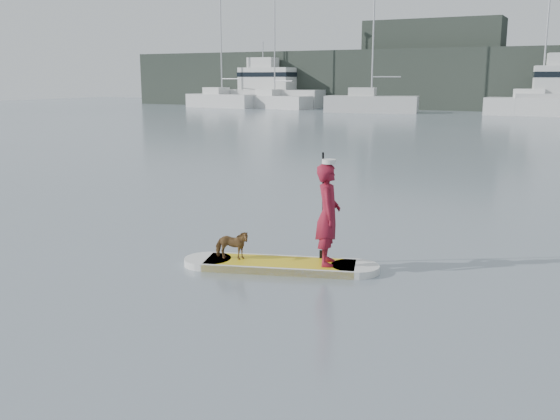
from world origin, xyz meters
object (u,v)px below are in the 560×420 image
at_px(sailboat_b, 274,100).
at_px(motor_yacht_b, 272,89).
at_px(dog, 232,245).
at_px(sailboat_a, 222,100).
at_px(sailboat_c, 371,103).
at_px(sailboat_d, 540,105).
at_px(paddleboard, 280,265).
at_px(paddler, 328,215).

bearing_deg(sailboat_b, motor_yacht_b, 133.64).
distance_m(dog, motor_yacht_b, 58.77).
relative_size(sailboat_a, sailboat_c, 1.00).
relative_size(sailboat_d, motor_yacht_b, 1.23).
bearing_deg(sailboat_d, motor_yacht_b, 174.30).
xyz_separation_m(sailboat_a, sailboat_b, (6.21, 0.47, -0.01)).
relative_size(sailboat_a, motor_yacht_b, 1.14).
distance_m(dog, sailboat_a, 58.73).
bearing_deg(dog, paddleboard, -90.55).
bearing_deg(sailboat_b, dog, -51.82).
bearing_deg(sailboat_b, paddler, -50.20).
bearing_deg(paddleboard, sailboat_a, 105.83).
relative_size(paddler, sailboat_c, 0.14).
bearing_deg(dog, sailboat_a, 14.51).
relative_size(paddler, sailboat_d, 0.13).
xyz_separation_m(paddler, sailboat_d, (-0.99, 48.27, -0.01)).
bearing_deg(paddleboard, sailboat_d, 72.77).
height_order(sailboat_a, motor_yacht_b, sailboat_a).
height_order(dog, sailboat_b, sailboat_b).
height_order(paddleboard, sailboat_d, sailboat_d).
distance_m(paddleboard, motor_yacht_b, 58.92).
xyz_separation_m(paddleboard, sailboat_c, (-14.64, 46.88, 0.84)).
distance_m(sailboat_a, sailboat_d, 32.17).
bearing_deg(sailboat_a, sailboat_d, 7.37).
relative_size(paddleboard, sailboat_a, 0.26).
xyz_separation_m(paddleboard, dog, (-0.79, -0.25, 0.31)).
relative_size(sailboat_a, sailboat_b, 1.00).
bearing_deg(motor_yacht_b, sailboat_b, -58.49).
bearing_deg(paddleboard, paddler, 0.00).
distance_m(paddler, motor_yacht_b, 59.05).
xyz_separation_m(paddleboard, motor_yacht_b, (-27.64, 52.00, 1.91)).
bearing_deg(paddler, dog, 86.21).
bearing_deg(paddler, paddleboard, 86.21).
xyz_separation_m(paddler, sailboat_b, (-26.94, 49.48, -0.11)).
distance_m(paddler, sailboat_a, 59.17).
relative_size(sailboat_c, motor_yacht_b, 1.14).
bearing_deg(sailboat_b, sailboat_a, -164.40).
height_order(paddler, sailboat_d, sailboat_d).
bearing_deg(sailboat_d, paddler, -87.27).
height_order(sailboat_c, motor_yacht_b, sailboat_c).
distance_m(paddleboard, sailboat_c, 49.12).
distance_m(paddleboard, sailboat_d, 48.52).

